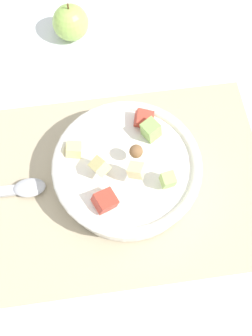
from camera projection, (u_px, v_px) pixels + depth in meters
name	position (u px, v px, depth m)	size (l,w,h in m)	color
ground_plane	(128.00, 183.00, 0.77)	(2.40, 2.40, 0.00)	silver
placemat	(128.00, 182.00, 0.77)	(0.49, 0.37, 0.01)	tan
salad_bowl	(126.00, 170.00, 0.74)	(0.25, 0.25, 0.10)	white
serving_spoon	(7.00, 190.00, 0.76)	(0.20, 0.04, 0.01)	#B7B7BC
whole_apple	(71.00, 22.00, 0.89)	(0.07, 0.07, 0.09)	#9EC656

